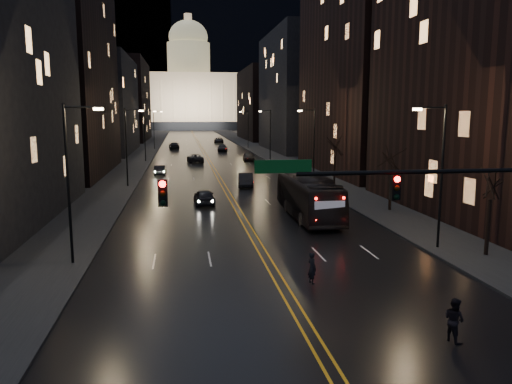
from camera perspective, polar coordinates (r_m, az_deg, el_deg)
name	(u,v)px	position (r m, az deg, el deg)	size (l,w,h in m)	color
ground	(306,327)	(20.80, 5.76, -15.14)	(900.00, 900.00, 0.00)	black
road	(198,142)	(148.68, -6.68, 5.73)	(20.00, 320.00, 0.02)	black
sidewalk_left	(149,142)	(148.89, -12.10, 5.63)	(8.00, 320.00, 0.16)	black
sidewalk_right	(245,141)	(149.78, -1.29, 5.84)	(8.00, 320.00, 0.16)	black
center_line	(198,142)	(148.68, -6.68, 5.74)	(0.62, 320.00, 0.01)	orange
building_left_mid	(59,71)	(74.36, -21.63, 12.68)	(12.00, 30.00, 28.00)	black
building_left_far	(103,105)	(111.56, -17.10, 9.44)	(12.00, 34.00, 20.00)	black
building_left_dist	(127,101)	(159.23, -14.57, 10.04)	(12.00, 40.00, 24.00)	black
building_right_near	(499,69)	(46.35, 25.99, 12.49)	(12.00, 26.00, 24.00)	black
building_right_tall	(367,36)	(73.81, 12.60, 17.03)	(12.00, 30.00, 38.00)	black
building_right_mid	(297,92)	(113.42, 4.74, 11.31)	(12.00, 34.00, 26.00)	black
building_right_dist	(263,105)	(160.47, 0.76, 9.96)	(12.00, 40.00, 22.00)	black
mountain_ridge	(237,39)	(404.83, -2.16, 17.09)	(520.00, 60.00, 130.00)	black
capitol	(189,96)	(268.54, -7.61, 10.84)	(90.00, 50.00, 58.50)	black
traffic_signal	(451,198)	(21.51, 21.42, -0.68)	(17.29, 0.45, 7.00)	black
streetlamp_right_near	(439,169)	(32.55, 20.21, 2.47)	(2.13, 0.25, 9.00)	black
streetlamp_left_near	(71,176)	(29.20, -20.37, 1.76)	(2.13, 0.25, 9.00)	black
streetlamp_right_mid	(313,141)	(60.51, 6.48, 5.77)	(2.13, 0.25, 9.00)	black
streetlamp_left_mid	(128,143)	(58.77, -14.44, 5.44)	(2.13, 0.25, 9.00)	black
streetlamp_right_far	(269,132)	(89.79, 1.52, 6.88)	(2.13, 0.25, 9.00)	black
streetlamp_left_far	(146,133)	(88.63, -12.48, 6.64)	(2.13, 0.25, 9.00)	black
streetlamp_right_dist	(247,127)	(119.43, -1.00, 7.43)	(2.13, 0.25, 9.00)	black
streetlamp_left_dist	(155,128)	(118.57, -11.51, 7.24)	(2.13, 0.25, 9.00)	black
tree_right_near	(491,182)	(32.05, 25.29, 1.05)	(2.40, 2.40, 6.65)	black
tree_right_mid	(392,160)	(44.29, 15.24, 3.59)	(2.40, 2.40, 6.65)	black
tree_right_far	(335,147)	(59.23, 9.02, 5.10)	(2.40, 2.40, 6.65)	black
bus	(308,196)	(40.99, 5.99, -0.51)	(2.90, 12.39, 3.45)	black
oncoming_car_a	(204,197)	(46.65, -5.92, -0.55)	(1.78, 4.41, 1.50)	black
oncoming_car_b	(160,170)	(69.93, -10.91, 2.48)	(1.45, 4.15, 1.37)	black
oncoming_car_c	(195,158)	(86.54, -6.97, 3.85)	(2.45, 5.32, 1.48)	black
oncoming_car_d	(174,146)	(119.35, -9.34, 5.25)	(2.25, 5.53, 1.60)	black
receding_car_a	(246,180)	(57.92, -1.20, 1.41)	(1.67, 4.78, 1.58)	black
receding_car_b	(249,157)	(87.44, -0.84, 4.03)	(1.95, 4.86, 1.66)	black
receding_car_c	(222,148)	(110.43, -3.86, 5.03)	(2.16, 5.30, 1.54)	black
receding_car_d	(219,140)	(141.75, -4.27, 5.92)	(2.58, 5.59, 1.55)	black
pedestrian_a	(312,268)	(25.40, 6.42, -8.62)	(0.60, 0.39, 1.64)	black
pedestrian_b	(454,320)	(20.62, 21.70, -13.41)	(0.83, 0.45, 1.70)	black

